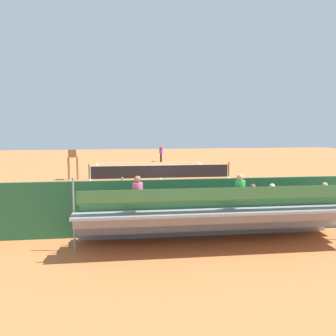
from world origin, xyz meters
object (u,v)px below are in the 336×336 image
at_px(tennis_player, 161,152).
at_px(tennis_racket, 155,161).
at_px(line_judge, 121,202).
at_px(bleacher_stand, 214,216).
at_px(tennis_ball_near, 164,163).
at_px(courtside_bench, 272,211).
at_px(equipment_bag, 224,223).
at_px(umpire_chair, 73,161).
at_px(tennis_net, 161,171).

xyz_separation_m(tennis_player, tennis_racket, (0.57, -0.40, -1.00)).
bearing_deg(tennis_racket, line_judge, 81.24).
height_order(bleacher_stand, tennis_ball_near, bleacher_stand).
relative_size(courtside_bench, line_judge, 0.93).
height_order(bleacher_stand, courtside_bench, bleacher_stand).
bearing_deg(tennis_racket, bleacher_stand, 88.44).
xyz_separation_m(bleacher_stand, equipment_bag, (-0.89, -1.96, -0.76)).
bearing_deg(tennis_player, line_judge, 79.79).
xyz_separation_m(courtside_bench, line_judge, (5.91, -0.31, 0.46)).
xyz_separation_m(umpire_chair, line_judge, (-3.17, 12.80, -0.30)).
bearing_deg(courtside_bench, bleacher_stand, 36.10).
xyz_separation_m(equipment_bag, tennis_player, (-0.41, -24.60, 0.84)).
bearing_deg(tennis_racket, tennis_ball_near, 109.74).
relative_size(tennis_net, tennis_ball_near, 156.06).
distance_m(tennis_ball_near, line_judge, 23.01).
bearing_deg(tennis_net, courtside_bench, 102.26).
height_order(bleacher_stand, umpire_chair, bleacher_stand).
relative_size(bleacher_stand, tennis_player, 4.70).
bearing_deg(tennis_racket, umpire_chair, 59.39).
distance_m(tennis_player, tennis_racket, 1.22).
height_order(bleacher_stand, equipment_bag, bleacher_stand).
relative_size(tennis_net, line_judge, 5.35).
relative_size(tennis_net, equipment_bag, 11.44).
bearing_deg(tennis_ball_near, umpire_chair, 51.74).
height_order(tennis_net, tennis_ball_near, tennis_net).
bearing_deg(tennis_racket, courtside_bench, 94.89).
height_order(courtside_bench, equipment_bag, courtside_bench).
bearing_deg(umpire_chair, courtside_bench, 124.71).
height_order(courtside_bench, tennis_racket, courtside_bench).
height_order(bleacher_stand, line_judge, bleacher_stand).
relative_size(equipment_bag, line_judge, 0.47).
distance_m(umpire_chair, courtside_bench, 15.97).
height_order(courtside_bench, tennis_player, tennis_player).
bearing_deg(tennis_ball_near, bleacher_stand, 86.66).
xyz_separation_m(umpire_chair, equipment_bag, (-7.11, 13.25, -1.13)).
bearing_deg(bleacher_stand, courtside_bench, -143.90).
height_order(umpire_chair, line_judge, umpire_chair).
distance_m(bleacher_stand, tennis_player, 26.59).
xyz_separation_m(equipment_bag, line_judge, (3.94, -0.44, 0.84)).
xyz_separation_m(umpire_chair, courtside_bench, (-9.09, 13.12, -0.76)).
bearing_deg(equipment_bag, bleacher_stand, 65.54).
bearing_deg(tennis_player, tennis_ball_near, 95.40).
relative_size(bleacher_stand, tennis_racket, 15.86).
bearing_deg(tennis_net, umpire_chair, 1.42).
bearing_deg(tennis_ball_near, courtside_bench, 93.52).
relative_size(equipment_bag, tennis_racket, 1.58).
bearing_deg(umpire_chair, equipment_bag, 118.24).
relative_size(umpire_chair, tennis_racket, 3.75).
xyz_separation_m(tennis_player, line_judge, (4.35, 24.16, 0.00)).
xyz_separation_m(tennis_net, tennis_ball_near, (-1.48, -9.58, -0.47)).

